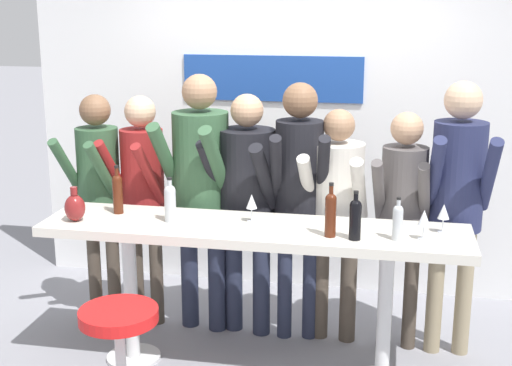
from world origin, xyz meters
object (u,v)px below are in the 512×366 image
at_px(wine_bottle_1, 398,221).
at_px(wine_bottle_3, 170,201).
at_px(wine_glass_0, 444,212).
at_px(tasting_table, 253,247).
at_px(person_far_left, 98,181).
at_px(person_center_right, 299,182).
at_px(person_center, 247,190).
at_px(wine_bottle_4, 331,212).
at_px(wine_bottle_0, 118,192).
at_px(wine_glass_2, 424,219).
at_px(bar_stool, 120,347).
at_px(person_rightmost, 457,188).
at_px(wine_bottle_2, 355,217).
at_px(person_far_right, 403,204).
at_px(decorative_vase, 75,207).
at_px(person_center_left, 200,176).
at_px(person_right, 337,201).
at_px(person_left, 142,183).
at_px(wine_glass_1, 252,202).

bearing_deg(wine_bottle_1, wine_bottle_3, 176.43).
bearing_deg(wine_bottle_3, wine_glass_0, 3.55).
bearing_deg(tasting_table, wine_bottle_3, -178.47).
xyz_separation_m(person_far_left, person_center_right, (1.46, -0.02, 0.07)).
xyz_separation_m(person_center, wine_bottle_4, (0.64, -0.67, 0.07)).
distance_m(wine_bottle_0, wine_glass_2, 1.94).
bearing_deg(wine_glass_0, bar_stool, -155.96).
bearing_deg(person_rightmost, wine_bottle_2, -136.44).
bearing_deg(person_center_right, wine_bottle_1, -51.68).
bearing_deg(wine_glass_2, person_center, 152.57).
relative_size(person_far_right, wine_bottle_0, 5.14).
bearing_deg(decorative_vase, person_center_left, 46.52).
xyz_separation_m(wine_bottle_4, decorative_vase, (-1.60, -0.00, -0.06)).
distance_m(bar_stool, decorative_vase, 0.98).
height_order(person_center, wine_bottle_4, person_center).
height_order(person_right, person_far_right, person_right).
relative_size(person_center_right, decorative_vase, 8.26).
xyz_separation_m(person_left, wine_bottle_4, (1.41, -0.69, 0.07)).
relative_size(person_right, person_far_right, 1.00).
distance_m(person_far_left, person_left, 0.33).
xyz_separation_m(person_far_left, wine_glass_2, (2.27, -0.61, 0.04)).
relative_size(wine_bottle_3, wine_glass_2, 1.61).
height_order(person_far_left, wine_bottle_0, person_far_left).
height_order(tasting_table, wine_glass_0, wine_glass_0).
bearing_deg(wine_bottle_4, wine_bottle_0, 171.51).
distance_m(person_far_right, wine_glass_0, 0.50).
height_order(person_center_right, wine_bottle_3, person_center_right).
relative_size(person_left, person_center, 0.98).
height_order(wine_bottle_1, wine_bottle_3, wine_bottle_3).
xyz_separation_m(person_far_left, wine_bottle_2, (1.88, -0.69, 0.05)).
bearing_deg(person_center, wine_glass_0, -9.40).
bearing_deg(wine_glass_0, wine_bottle_4, -162.71).
xyz_separation_m(person_center, person_center_right, (0.37, -0.02, 0.08)).
xyz_separation_m(bar_stool, person_center_left, (0.13, 1.25, 0.69)).
bearing_deg(wine_bottle_3, wine_bottle_2, -6.29).
distance_m(person_right, wine_glass_2, 0.83).
xyz_separation_m(bar_stool, wine_bottle_0, (-0.30, 0.79, 0.67)).
distance_m(wine_bottle_2, wine_glass_1, 0.69).
xyz_separation_m(person_far_left, person_center_left, (0.76, 0.00, 0.08)).
xyz_separation_m(tasting_table, person_center_right, (0.21, 0.53, 0.30)).
bearing_deg(wine_bottle_3, wine_bottle_1, -3.57).
bearing_deg(wine_bottle_2, wine_bottle_4, 169.50).
bearing_deg(wine_glass_0, person_far_right, 117.94).
height_order(bar_stool, wine_bottle_1, wine_bottle_1).
height_order(person_far_left, person_far_right, person_far_left).
relative_size(person_rightmost, wine_bottle_1, 7.24).
height_order(person_right, wine_bottle_4, person_right).
height_order(person_center_right, wine_glass_2, person_center_right).
bearing_deg(wine_bottle_2, person_far_right, 67.51).
bearing_deg(wine_bottle_0, person_left, 90.90).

